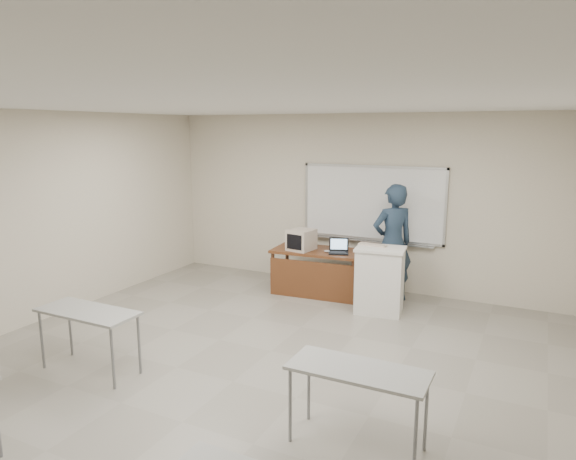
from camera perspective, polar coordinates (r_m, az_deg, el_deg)
The scene contains 10 objects.
floor at distance 5.93m, azimuth -6.14°, elevation -16.45°, with size 7.00×8.00×0.01m, color gray.
whiteboard at distance 8.85m, azimuth 9.32°, elevation 2.85°, with size 2.48×0.10×1.31m.
student_desks at distance 4.68m, azimuth -15.59°, elevation -15.52°, with size 4.40×2.20×0.73m.
instructor_desk at distance 8.55m, azimuth 3.07°, elevation -3.65°, with size 1.51×0.75×0.75m.
podium at distance 7.86m, azimuth 10.13°, elevation -5.50°, with size 0.72×0.52×1.01m.
crt_monitor at distance 8.55m, azimuth 1.52°, elevation -1.10°, with size 0.38×0.43×0.36m.
laptop at distance 8.41m, azimuth 5.78°, elevation -2.18°, with size 0.32×0.29×0.23m.
mouse at distance 8.43m, azimuth 4.36°, elevation -2.37°, with size 0.10×0.07×0.04m, color #9D9FA3.
keyboard at distance 7.85m, azimuth 9.38°, elevation -1.63°, with size 0.42×0.14×0.02m, color #BDAC9C.
presenter at distance 8.35m, azimuth 11.53°, elevation -1.43°, with size 0.69×0.46×1.90m, color black.
Camera 1 is at (2.88, -4.40, 2.74)m, focal length 32.00 mm.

